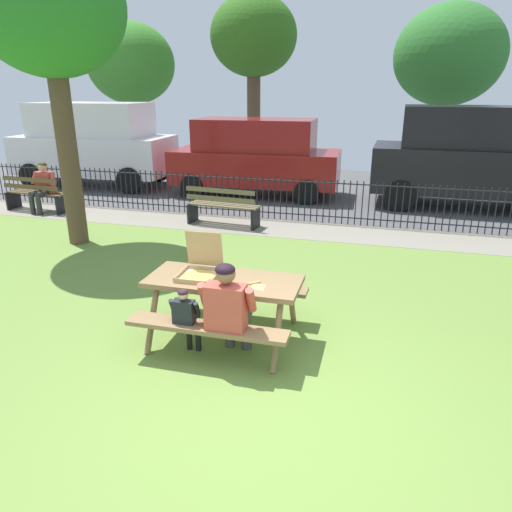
% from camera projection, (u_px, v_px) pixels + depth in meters
% --- Properties ---
extents(ground, '(28.00, 10.74, 0.02)m').
position_uv_depth(ground, '(290.00, 340.00, 5.72)').
color(ground, olive).
extents(cobblestone_walkway, '(28.00, 1.40, 0.01)m').
position_uv_depth(cobblestone_walkway, '(335.00, 232.00, 9.96)').
color(cobblestone_walkway, gray).
extents(street_asphalt, '(28.00, 7.39, 0.01)m').
position_uv_depth(street_asphalt, '(352.00, 191.00, 13.95)').
color(street_asphalt, '#515154').
extents(picnic_table_foreground, '(1.81, 1.49, 0.79)m').
position_uv_depth(picnic_table_foreground, '(224.00, 292.00, 5.57)').
color(picnic_table_foreground, olive).
rests_on(picnic_table_foreground, ground).
extents(pizza_box_open, '(0.46, 0.52, 0.50)m').
position_uv_depth(pizza_box_open, '(200.00, 268.00, 5.58)').
color(pizza_box_open, tan).
rests_on(pizza_box_open, picnic_table_foreground).
extents(pizza_slice_on_table, '(0.24, 0.25, 0.02)m').
position_uv_depth(pizza_slice_on_table, '(257.00, 285.00, 5.31)').
color(pizza_slice_on_table, '#F9D06A').
rests_on(pizza_slice_on_table, picnic_table_foreground).
extents(adult_at_table, '(0.61, 0.59, 1.19)m').
position_uv_depth(adult_at_table, '(229.00, 308.00, 5.04)').
color(adult_at_table, '#494949').
rests_on(adult_at_table, ground).
extents(child_at_table, '(0.34, 0.33, 0.86)m').
position_uv_depth(child_at_table, '(187.00, 315.00, 5.18)').
color(child_at_table, black).
rests_on(child_at_table, ground).
extents(iron_fence_streetside, '(21.91, 0.03, 0.98)m').
position_uv_depth(iron_fence_streetside, '(340.00, 202.00, 10.42)').
color(iron_fence_streetside, black).
rests_on(iron_fence_streetside, ground).
extents(park_bench_left, '(1.63, 0.57, 0.85)m').
position_uv_depth(park_bench_left, '(36.00, 194.00, 11.52)').
color(park_bench_left, brown).
rests_on(park_bench_left, ground).
extents(park_bench_center, '(1.63, 0.61, 0.85)m').
position_uv_depth(park_bench_center, '(223.00, 207.00, 10.30)').
color(park_bench_center, brown).
rests_on(park_bench_center, ground).
extents(person_on_park_bench, '(0.62, 0.61, 1.19)m').
position_uv_depth(person_on_park_bench, '(43.00, 185.00, 11.40)').
color(person_on_park_bench, '#2D2D2D').
rests_on(person_on_park_bench, ground).
extents(tree_midground_right, '(2.58, 2.58, 5.33)m').
position_uv_depth(tree_midground_right, '(49.00, 10.00, 7.94)').
color(tree_midground_right, brown).
rests_on(tree_midground_right, ground).
extents(parked_car_far_left, '(4.78, 2.24, 2.46)m').
position_uv_depth(parked_car_far_left, '(94.00, 142.00, 14.30)').
color(parked_car_far_left, white).
rests_on(parked_car_far_left, ground).
extents(parked_car_left, '(4.67, 2.09, 2.08)m').
position_uv_depth(parked_car_left, '(256.00, 156.00, 13.09)').
color(parked_car_left, maroon).
rests_on(parked_car_left, ground).
extents(parked_car_center, '(4.74, 2.15, 2.46)m').
position_uv_depth(parked_car_center, '(472.00, 155.00, 11.62)').
color(parked_car_center, black).
rests_on(parked_car_center, ground).
extents(far_tree_left, '(3.54, 3.54, 5.39)m').
position_uv_depth(far_tree_left, '(131.00, 64.00, 19.28)').
color(far_tree_left, brown).
rests_on(far_tree_left, ground).
extents(far_tree_midleft, '(3.26, 3.26, 6.17)m').
position_uv_depth(far_tree_midleft, '(254.00, 38.00, 17.69)').
color(far_tree_midleft, brown).
rests_on(far_tree_midleft, ground).
extents(far_tree_center, '(3.71, 3.71, 5.59)m').
position_uv_depth(far_tree_center, '(449.00, 56.00, 16.18)').
color(far_tree_center, brown).
rests_on(far_tree_center, ground).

